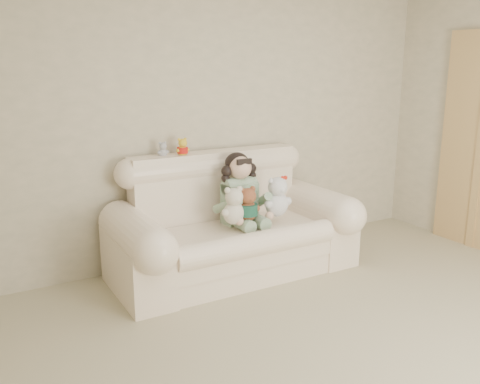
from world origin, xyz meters
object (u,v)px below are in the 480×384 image
Objects in this scene: sofa at (234,216)px; brown_teddy at (247,201)px; seated_child at (240,188)px; white_cat at (277,192)px; cream_teddy at (234,202)px.

sofa is 6.04× the size of brown_teddy.
white_cat is at bearing -44.83° from seated_child.
sofa is 5.67× the size of cream_teddy.
cream_teddy reaches higher than brown_teddy.
seated_child is 1.82× the size of brown_teddy.
brown_teddy is at bearing -175.85° from white_cat.
white_cat is at bearing -20.41° from sofa.
brown_teddy is at bearing -3.22° from cream_teddy.
cream_teddy is at bearing -134.55° from seated_child.
sofa is 0.24m from cream_teddy.
brown_teddy is 0.30m from white_cat.
seated_child is 0.22m from brown_teddy.
white_cat is at bearing -6.03° from cream_teddy.
seated_child is at bearing 38.85° from sofa.
cream_teddy is (-0.43, -0.01, -0.02)m from white_cat.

